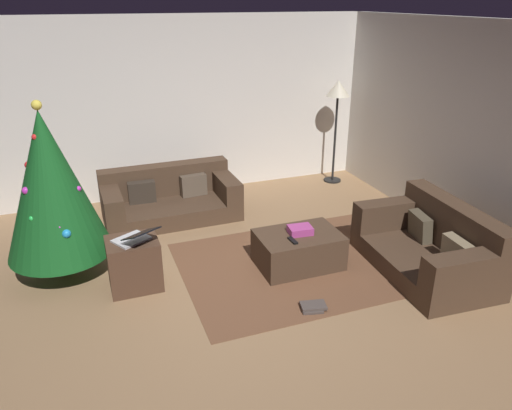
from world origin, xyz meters
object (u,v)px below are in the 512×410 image
side_table (134,264)px  book_stack (313,307)px  tv_remote (293,241)px  couch_right (433,246)px  christmas_tree (51,185)px  ottoman (298,250)px  gift_box (300,230)px  couch_left (169,198)px  laptop (135,237)px  corner_lamp (338,96)px

side_table → book_stack: size_ratio=1.97×
book_stack → tv_remote: bearing=82.7°
couch_right → tv_remote: 1.56m
christmas_tree → ottoman: bearing=-16.4°
ottoman → book_stack: ottoman is taller
gift_box → tv_remote: 0.22m
couch_left → couch_right: size_ratio=1.08×
tv_remote → laptop: 1.65m
tv_remote → laptop: size_ratio=0.30×
tv_remote → ottoman: bearing=41.9°
tv_remote → side_table: 1.68m
couch_left → book_stack: bearing=106.7°
couch_right → side_table: (-3.13, 0.78, -0.02)m
couch_left → book_stack: (0.86, -2.69, -0.23)m
ottoman → laptop: size_ratio=1.72×
couch_right → corner_lamp: 3.12m
christmas_tree → corner_lamp: size_ratio=1.17×
laptop → corner_lamp: bearing=32.2°
ottoman → gift_box: (0.02, 0.01, 0.24)m
laptop → book_stack: 1.89m
ottoman → laptop: (-1.75, 0.13, 0.40)m
christmas_tree → book_stack: bearing=-34.7°
tv_remote → laptop: bearing=167.4°
side_table → couch_left: bearing=67.4°
ottoman → christmas_tree: bearing=163.6°
tv_remote → side_table: size_ratio=0.30×
gift_box → christmas_tree: bearing=164.0°
christmas_tree → corner_lamp: bearing=20.7°
tv_remote → corner_lamp: size_ratio=0.10×
gift_box → book_stack: 0.97m
couch_left → couch_right: bearing=133.8°
christmas_tree → book_stack: christmas_tree is taller
laptop → gift_box: bearing=-3.9°
gift_box → laptop: size_ratio=0.48×
couch_right → ottoman: (-1.35, 0.59, -0.09)m
book_stack → christmas_tree: bearing=145.3°
couch_left → ottoman: 2.15m
side_table → couch_right: bearing=-14.0°
couch_right → christmas_tree: christmas_tree is taller
couch_right → christmas_tree: size_ratio=0.88×
christmas_tree → side_table: size_ratio=3.53×
corner_lamp → gift_box: bearing=-126.2°
couch_left → corner_lamp: (2.79, 0.45, 1.13)m
gift_box → corner_lamp: size_ratio=0.16×
side_table → ottoman: bearing=-6.1°
gift_box → christmas_tree: christmas_tree is taller
ottoman → side_table: size_ratio=1.70×
couch_left → tv_remote: bearing=114.4°
gift_box → tv_remote: bearing=-136.2°
couch_right → corner_lamp: size_ratio=1.03×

